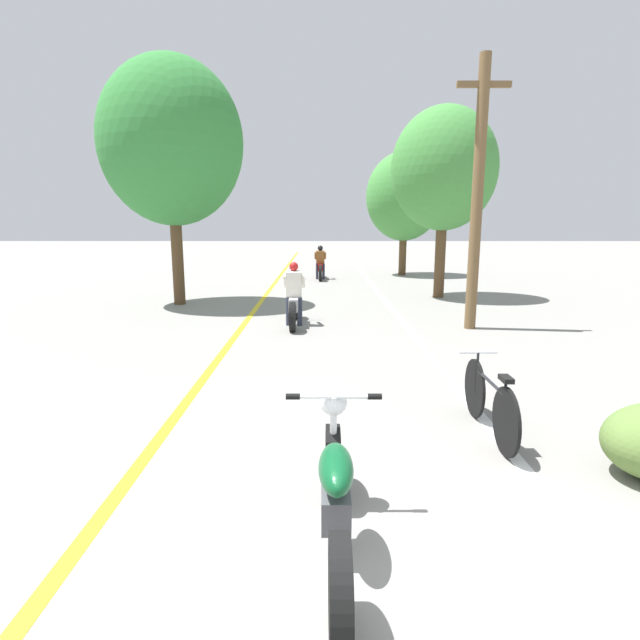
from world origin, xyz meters
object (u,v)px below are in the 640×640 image
Objects in this scene: roadside_tree_right_far at (404,197)px; motorcycle_foreground at (335,492)px; motorcycle_rider_lead at (294,302)px; bicycle_parked at (489,401)px; roadside_tree_left at (171,143)px; motorcycle_rider_far at (320,266)px; roadside_tree_right_near at (444,170)px; utility_pole at (477,193)px.

motorcycle_foreground is (-3.53, -18.89, -2.94)m from roadside_tree_right_far.
motorcycle_rider_lead reaches higher than bicycle_parked.
roadside_tree_left is 8.50m from motorcycle_rider_far.
roadside_tree_left reaches higher than motorcycle_rider_lead.
roadside_tree_right_far is 19.44m from motorcycle_foreground.
roadside_tree_left reaches higher than roadside_tree_right_far.
motorcycle_rider_lead is at bearing -111.12° from roadside_tree_right_far.
motorcycle_rider_far reaches higher than motorcycle_foreground.
roadside_tree_right_near is 10.99m from bicycle_parked.
bicycle_parked is at bearing -56.65° from roadside_tree_left.
bicycle_parked is at bearing -104.58° from utility_pole.
roadside_tree_left is 3.21× the size of motorcycle_rider_lead.
roadside_tree_right_far is at bearing 68.88° from motorcycle_rider_lead.
motorcycle_foreground is 17.29m from motorcycle_rider_far.
utility_pole is 4.77m from roadside_tree_right_near.
roadside_tree_left is 12.30m from motorcycle_foreground.
utility_pole is 1.07× the size of roadside_tree_right_far.
roadside_tree_right_far is 2.45× the size of motorcycle_rider_far.
roadside_tree_right_near is 6.66m from roadside_tree_right_far.
utility_pole is 0.85× the size of roadside_tree_left.
motorcycle_rider_far is (0.60, 9.34, -0.01)m from motorcycle_rider_lead.
motorcycle_foreground is at bearing -131.41° from bicycle_parked.
motorcycle_rider_far is at bearing 86.33° from motorcycle_rider_lead.
roadside_tree_left is 3.08× the size of motorcycle_rider_far.
utility_pole is 4.58m from motorcycle_rider_lead.
bicycle_parked is at bearing -83.14° from motorcycle_rider_far.
roadside_tree_right_far is 0.80× the size of roadside_tree_left.
roadside_tree_right_far is 2.55× the size of motorcycle_rider_lead.
roadside_tree_right_far is at bearing 79.41° from motorcycle_foreground.
motorcycle_rider_far is at bearing 96.86° from bicycle_parked.
utility_pole is at bearing -91.66° from roadside_tree_right_far.
roadside_tree_right_far is 2.47× the size of motorcycle_foreground.
motorcycle_rider_lead is at bearing 174.68° from utility_pole.
motorcycle_foreground is (4.12, -10.89, -3.97)m from roadside_tree_left.
roadside_tree_right_near is 6.92m from motorcycle_rider_lead.
utility_pole is at bearing 67.10° from motorcycle_foreground.
motorcycle_foreground is at bearing -100.59° from roadside_tree_right_far.
motorcycle_rider_lead is 9.36m from motorcycle_rider_far.
motorcycle_rider_far is at bearing -156.22° from roadside_tree_right_far.
bicycle_parked is (-1.46, -5.60, -2.53)m from utility_pole.
roadside_tree_left is (-7.32, 3.31, 1.51)m from utility_pole.
roadside_tree_right_far is (-0.06, 6.64, -0.46)m from roadside_tree_right_near.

